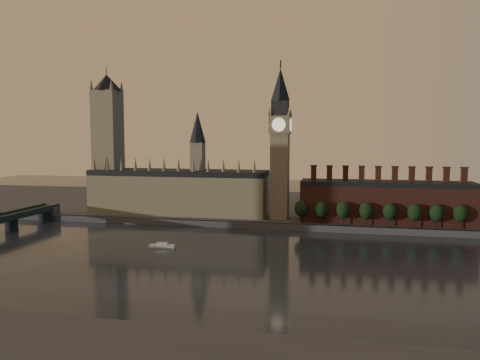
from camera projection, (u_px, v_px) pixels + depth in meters
The scene contains 15 objects.
ground at pixel (228, 265), 217.50m from camera, with size 900.00×900.00×0.00m, color black.
north_bank at pixel (278, 207), 390.69m from camera, with size 900.00×182.00×4.00m.
palace_of_westminster at pixel (179, 190), 340.93m from camera, with size 130.00×30.30×74.00m.
victoria_tower at pixel (108, 138), 349.28m from camera, with size 24.00×24.00×108.00m.
big_ben at pixel (280, 141), 317.42m from camera, with size 15.00×15.00×107.00m.
chimney_block at pixel (386, 201), 306.28m from camera, with size 110.00×25.00×37.00m.
embankment_tree_0 at pixel (301, 209), 303.44m from camera, with size 8.60×8.60×14.88m.
embankment_tree_1 at pixel (321, 209), 300.05m from camera, with size 8.60×8.60×14.88m.
embankment_tree_2 at pixel (343, 210), 296.49m from camera, with size 8.60×8.60×14.88m.
embankment_tree_3 at pixel (366, 211), 294.14m from camera, with size 8.60×8.60×14.88m.
embankment_tree_4 at pixel (390, 212), 291.25m from camera, with size 8.60×8.60×14.88m.
embankment_tree_5 at pixel (415, 212), 287.62m from camera, with size 8.60×8.60×14.88m.
embankment_tree_6 at pixel (437, 213), 285.85m from camera, with size 8.60×8.60×14.88m.
embankment_tree_7 at pixel (461, 213), 283.66m from camera, with size 8.60×8.60×14.88m.
river_boat at pixel (162, 246), 252.89m from camera, with size 14.39×5.86×2.80m.
Camera 1 is at (50.32, -207.10, 59.19)m, focal length 35.00 mm.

